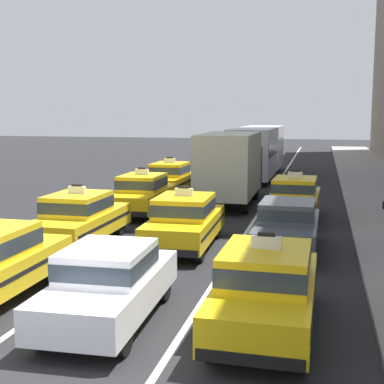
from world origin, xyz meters
The scene contains 13 objects.
ground_plane centered at (0.00, 0.00, 0.00)m, with size 160.00×160.00×0.00m, color #232326.
lane_stripe_left_center centered at (-1.60, 20.00, 0.00)m, with size 0.14×80.00×0.01m, color silver.
lane_stripe_center_right centered at (1.60, 20.00, 0.00)m, with size 0.14×80.00×0.01m, color silver.
taxi_left_second centered at (-3.34, 8.40, 0.88)m, with size 1.84×4.57×1.96m.
taxi_left_third centered at (-3.04, 13.85, 0.88)m, with size 1.89×4.59×1.96m.
taxi_left_fourth centered at (-3.37, 19.19, 0.88)m, with size 1.90×4.59×1.96m.
sedan_center_nearest centered at (0.05, 2.54, 0.85)m, with size 1.90×4.36×1.58m.
taxi_center_second centered at (0.04, 8.74, 0.88)m, with size 1.94×4.61×1.96m.
box_truck_center_third centered at (0.09, 17.27, 1.78)m, with size 2.35×6.98×3.27m.
bus_center_fourth centered at (0.01, 28.37, 1.82)m, with size 2.58×11.21×3.22m.
taxi_right_nearest centered at (3.14, 2.84, 0.88)m, with size 1.86×4.58×1.96m.
sedan_right_second centered at (3.16, 9.00, 0.85)m, with size 1.83×4.33×1.58m.
taxi_right_third centered at (3.11, 14.22, 0.88)m, with size 1.95×4.61×1.96m.
Camera 1 is at (4.09, -7.21, 4.19)m, focal length 50.75 mm.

